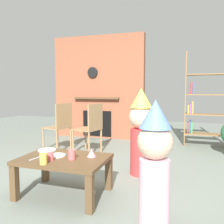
{
  "coord_description": "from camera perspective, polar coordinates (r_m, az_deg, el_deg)",
  "views": [
    {
      "loc": [
        1.13,
        -2.69,
        1.15
      ],
      "look_at": [
        0.15,
        0.4,
        0.84
      ],
      "focal_mm": 37.95,
      "sensor_mm": 36.0,
      "label": 1
    }
  ],
  "objects": [
    {
      "name": "paper_plate_front",
      "position": [
        2.73,
        -13.17,
        -10.15
      ],
      "size": [
        0.2,
        0.2,
        0.01
      ],
      "primitive_type": "cylinder",
      "color": "white",
      "rests_on": "coffee_table"
    },
    {
      "name": "paper_plate_rear",
      "position": [
        2.99,
        -15.39,
        -8.83
      ],
      "size": [
        0.21,
        0.21,
        0.01
      ],
      "primitive_type": "cylinder",
      "color": "white",
      "rests_on": "coffee_table"
    },
    {
      "name": "child_in_pink",
      "position": [
        3.2,
        6.99,
        -4.19
      ],
      "size": [
        0.32,
        0.32,
        1.17
      ],
      "rotation": [
        0.0,
        0.0,
        -2.23
      ],
      "color": "#D13838",
      "rests_on": "ground_plane"
    },
    {
      "name": "coffee_table",
      "position": [
        2.68,
        -11.52,
        -12.09
      ],
      "size": [
        0.93,
        0.65,
        0.42
      ],
      "color": "brown",
      "rests_on": "ground_plane"
    },
    {
      "name": "paper_cup_near_left",
      "position": [
        2.58,
        -14.68,
        -10.27
      ],
      "size": [
        0.07,
        0.07,
        0.09
      ],
      "primitive_type": "cylinder",
      "color": "#E5666B",
      "rests_on": "coffee_table"
    },
    {
      "name": "brick_fireplace_feature",
      "position": [
        5.66,
        -3.32,
        5.85
      ],
      "size": [
        2.2,
        0.28,
        2.4
      ],
      "color": "#935138",
      "rests_on": "ground_plane"
    },
    {
      "name": "paper_cup_center",
      "position": [
        2.47,
        -16.21,
        -10.77
      ],
      "size": [
        0.07,
        0.07,
        0.11
      ],
      "primitive_type": "cylinder",
      "color": "#F2CC4C",
      "rests_on": "coffee_table"
    },
    {
      "name": "paper_cup_near_right",
      "position": [
        2.56,
        -9.69,
        -10.1
      ],
      "size": [
        0.07,
        0.07,
        0.1
      ],
      "primitive_type": "cylinder",
      "color": "#E5666B",
      "rests_on": "coffee_table"
    },
    {
      "name": "dining_chair_middle",
      "position": [
        4.22,
        -5.03,
        -3.31
      ],
      "size": [
        0.49,
        0.49,
        0.9
      ],
      "rotation": [
        0.0,
        0.0,
        2.89
      ],
      "color": "#9E7A51",
      "rests_on": "ground_plane"
    },
    {
      "name": "ground_plane",
      "position": [
        3.14,
        -5.03,
        -16.12
      ],
      "size": [
        12.0,
        12.0,
        0.0
      ],
      "primitive_type": "plane",
      "color": "gray"
    },
    {
      "name": "table_fork",
      "position": [
        2.69,
        -18.05,
        -10.59
      ],
      "size": [
        0.04,
        0.15,
        0.01
      ],
      "primitive_type": "cube",
      "rotation": [
        0.0,
        0.0,
        1.4
      ],
      "color": "silver",
      "rests_on": "coffee_table"
    },
    {
      "name": "child_with_cone_hat",
      "position": [
        2.04,
        10.24,
        -11.32
      ],
      "size": [
        0.3,
        0.3,
        1.07
      ],
      "rotation": [
        0.0,
        0.0,
        2.87
      ],
      "color": "#EAB2C6",
      "rests_on": "ground_plane"
    },
    {
      "name": "birthday_cake_slice",
      "position": [
        2.64,
        -4.96,
        -9.78
      ],
      "size": [
        0.1,
        0.1,
        0.08
      ],
      "primitive_type": "cone",
      "color": "pink",
      "rests_on": "coffee_table"
    },
    {
      "name": "dining_chair_left",
      "position": [
        4.51,
        -12.32,
        -2.87
      ],
      "size": [
        0.49,
        0.49,
        0.9
      ],
      "rotation": [
        0.0,
        0.0,
        2.88
      ],
      "color": "#9E7A51",
      "rests_on": "ground_plane"
    },
    {
      "name": "bookshelf",
      "position": [
        5.11,
        21.36,
        1.96
      ],
      "size": [
        0.9,
        0.28,
        1.9
      ],
      "color": "olive",
      "rests_on": "ground_plane"
    }
  ]
}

